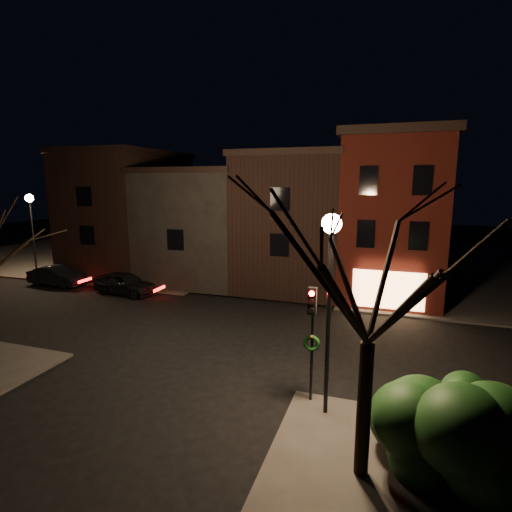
# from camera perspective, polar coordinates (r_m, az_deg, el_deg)

# --- Properties ---
(ground) EXTENTS (120.00, 120.00, 0.00)m
(ground) POSITION_cam_1_polar(r_m,az_deg,el_deg) (21.03, -4.73, -10.49)
(ground) COLOR black
(ground) RESTS_ON ground
(sidewalk_far_left) EXTENTS (30.00, 30.00, 0.12)m
(sidewalk_far_left) POSITION_cam_1_polar(r_m,az_deg,el_deg) (47.70, -17.47, 1.00)
(sidewalk_far_left) COLOR #2D2B28
(sidewalk_far_left) RESTS_ON ground
(corner_building) EXTENTS (6.50, 8.50, 10.50)m
(corner_building) POSITION_cam_1_polar(r_m,az_deg,el_deg) (27.57, 18.90, 5.52)
(corner_building) COLOR #51140E
(corner_building) RESTS_ON ground
(row_building_a) EXTENTS (7.30, 10.30, 9.40)m
(row_building_a) POSITION_cam_1_polar(r_m,az_deg,el_deg) (29.33, 6.00, 5.18)
(row_building_a) COLOR black
(row_building_a) RESTS_ON ground
(row_building_b) EXTENTS (7.80, 10.30, 8.40)m
(row_building_b) POSITION_cam_1_polar(r_m,az_deg,el_deg) (31.74, -6.94, 4.65)
(row_building_b) COLOR black
(row_building_b) RESTS_ON ground
(row_building_c) EXTENTS (7.30, 10.30, 9.90)m
(row_building_c) POSITION_cam_1_polar(r_m,az_deg,el_deg) (35.40, -17.69, 6.05)
(row_building_c) COLOR black
(row_building_c) RESTS_ON ground
(street_lamp_near) EXTENTS (0.60, 0.60, 6.48)m
(street_lamp_near) POSITION_cam_1_polar(r_m,az_deg,el_deg) (12.35, 10.58, -0.61)
(street_lamp_near) COLOR black
(street_lamp_near) RESTS_ON sidewalk_near_right
(street_lamp_far) EXTENTS (0.60, 0.60, 6.48)m
(street_lamp_far) POSITION_cam_1_polar(r_m,az_deg,el_deg) (36.22, -29.50, 5.43)
(street_lamp_far) COLOR black
(street_lamp_far) RESTS_ON sidewalk_far_left
(traffic_signal) EXTENTS (0.58, 0.38, 4.05)m
(traffic_signal) POSITION_cam_1_polar(r_m,az_deg,el_deg) (13.55, 7.99, -9.96)
(traffic_signal) COLOR black
(traffic_signal) RESTS_ON sidewalk_near_right
(bare_tree_right) EXTENTS (6.40, 6.40, 8.50)m
(bare_tree_right) POSITION_cam_1_polar(r_m,az_deg,el_deg) (9.62, 16.35, 1.86)
(bare_tree_right) COLOR black
(bare_tree_right) RESTS_ON sidewalk_near_right
(evergreen_bush) EXTENTS (3.14, 3.14, 2.76)m
(evergreen_bush) POSITION_cam_1_polar(r_m,az_deg,el_deg) (11.80, 25.66, -21.29)
(evergreen_bush) COLOR black
(evergreen_bush) RESTS_ON sidewalk_near_right
(parked_car_a) EXTENTS (4.70, 2.35, 1.54)m
(parked_car_a) POSITION_cam_1_polar(r_m,az_deg,el_deg) (28.62, -18.25, -3.69)
(parked_car_a) COLOR black
(parked_car_a) RESTS_ON ground
(parked_car_b) EXTENTS (4.42, 1.63, 1.45)m
(parked_car_b) POSITION_cam_1_polar(r_m,az_deg,el_deg) (32.84, -26.57, -2.58)
(parked_car_b) COLOR black
(parked_car_b) RESTS_ON ground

